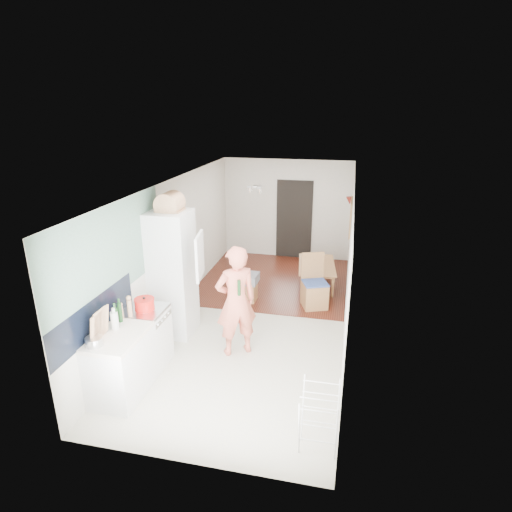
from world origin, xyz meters
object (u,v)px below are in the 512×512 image
at_px(dining_table, 317,276).
at_px(drying_rack, 319,420).
at_px(person, 236,292).
at_px(stool, 248,292).
at_px(dining_chair, 315,282).

distance_m(dining_table, drying_rack, 4.78).
bearing_deg(person, drying_rack, 95.63).
relative_size(stool, drying_rack, 0.50).
bearing_deg(dining_table, dining_chair, 174.93).
distance_m(person, dining_table, 3.26).
xyz_separation_m(person, stool, (-0.26, 1.87, -0.85)).
relative_size(person, drying_rack, 2.56).
bearing_deg(dining_chair, drying_rack, -105.13).
bearing_deg(drying_rack, dining_chair, 95.35).
bearing_deg(person, dining_table, -142.29).
height_order(dining_table, drying_rack, drying_rack).
xyz_separation_m(person, dining_table, (1.03, 2.97, -0.85)).
height_order(dining_table, stool, same).
bearing_deg(dining_chair, dining_table, 70.47).
height_order(person, dining_table, person).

